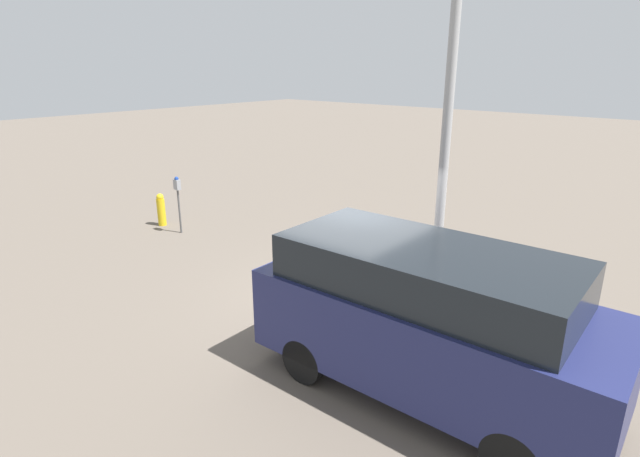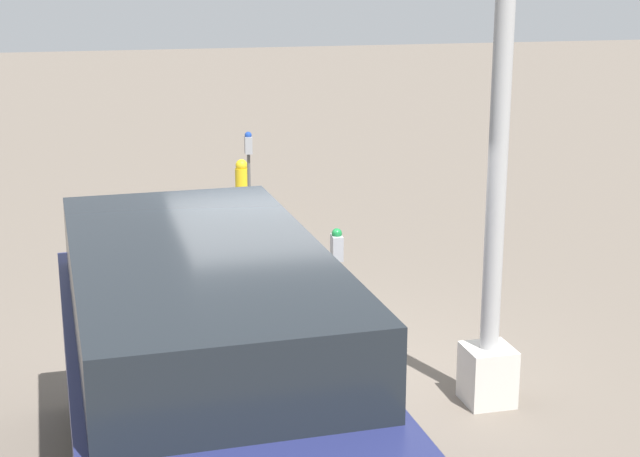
% 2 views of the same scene
% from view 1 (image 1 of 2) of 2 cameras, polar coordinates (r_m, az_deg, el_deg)
% --- Properties ---
extents(ground_plane, '(80.00, 80.00, 0.00)m').
position_cam_1_polar(ground_plane, '(9.28, 3.40, -8.89)').
color(ground_plane, '#60564C').
extents(parking_meter_near, '(0.21, 0.13, 1.33)m').
position_cam_1_polar(parking_meter_near, '(9.65, 1.72, -1.42)').
color(parking_meter_near, '#4C4C4C').
rests_on(parking_meter_near, ground).
extents(parking_meter_far, '(0.21, 0.13, 1.51)m').
position_cam_1_polar(parking_meter_far, '(13.35, -15.96, 4.06)').
color(parking_meter_far, '#4C4C4C').
rests_on(parking_meter_far, ground).
extents(lamp_post, '(0.44, 0.44, 6.27)m').
position_cam_1_polar(lamp_post, '(9.27, 13.81, 5.21)').
color(lamp_post, beige).
rests_on(lamp_post, ground).
extents(parked_van, '(4.66, 1.99, 2.06)m').
position_cam_1_polar(parked_van, '(6.71, 12.23, -9.88)').
color(parked_van, navy).
rests_on(parked_van, ground).
extents(fire_hydrant, '(0.22, 0.22, 0.90)m').
position_cam_1_polar(fire_hydrant, '(14.31, -17.70, 2.08)').
color(fire_hydrant, gold).
rests_on(fire_hydrant, ground).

